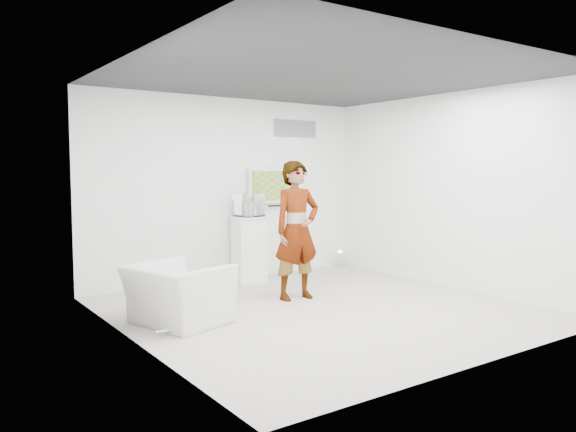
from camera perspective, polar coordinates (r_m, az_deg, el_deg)
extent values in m
cube|color=#BBB7AC|center=(7.46, 3.45, -9.39)|extent=(5.00, 5.00, 0.01)
cube|color=#292A2C|center=(7.33, 3.57, 13.91)|extent=(5.00, 5.00, 0.01)
cube|color=white|center=(9.33, -6.06, 2.71)|extent=(5.00, 0.01, 3.00)
cube|color=white|center=(5.51, 19.87, 1.08)|extent=(5.00, 0.01, 3.00)
cube|color=white|center=(6.02, -15.50, 1.48)|extent=(0.01, 5.00, 3.00)
cube|color=white|center=(9.01, 16.10, 2.48)|extent=(0.01, 5.00, 3.00)
cube|color=silver|center=(9.73, -1.52, 3.11)|extent=(1.00, 0.08, 0.60)
cube|color=slate|center=(10.06, 0.75, 8.86)|extent=(0.90, 0.02, 0.30)
imported|color=silver|center=(7.88, 0.90, -1.46)|extent=(0.73, 0.50, 1.95)
imported|color=silver|center=(6.81, -11.17, -7.81)|extent=(1.23, 1.32, 0.71)
cube|color=white|center=(9.21, -3.97, -3.35)|extent=(0.59, 0.59, 1.07)
cylinder|color=silver|center=(10.60, 5.30, -4.37)|extent=(0.25, 0.25, 0.31)
cube|color=white|center=(9.14, -4.00, 1.13)|extent=(0.42, 0.42, 0.38)
cube|color=white|center=(9.14, -3.99, 0.72)|extent=(0.13, 0.18, 0.24)
cube|color=white|center=(8.10, 1.81, 4.23)|extent=(0.05, 0.16, 0.04)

